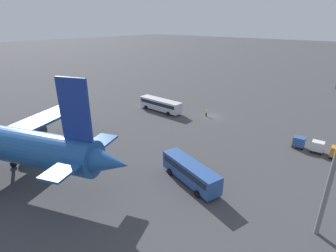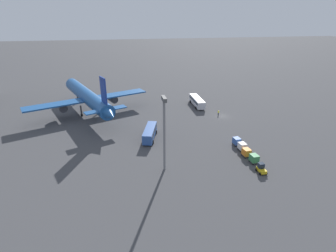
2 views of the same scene
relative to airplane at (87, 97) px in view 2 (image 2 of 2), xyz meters
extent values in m
plane|color=#424244|center=(-11.19, -43.84, -5.90)|extent=(600.00, 600.00, 0.00)
cylinder|color=#1E5193|center=(0.53, 0.21, 0.10)|extent=(37.71, 18.79, 4.62)
cone|color=#1E5193|center=(19.59, 7.89, 0.10)|extent=(6.35, 5.97, 4.39)
cone|color=#1E5193|center=(-18.75, -7.56, 0.10)|extent=(7.13, 6.10, 4.16)
cube|color=#1E5193|center=(-5.47, 9.91, -0.48)|extent=(11.35, 18.44, 0.44)
cube|color=#1E5193|center=(2.93, -10.93, -0.48)|extent=(11.35, 18.44, 0.44)
cube|color=navy|center=(-15.67, -6.31, 6.11)|extent=(3.73, 1.78, 7.39)
cube|color=#1E5193|center=(-16.03, -6.46, 0.56)|extent=(7.01, 12.16, 0.28)
cylinder|color=#38383D|center=(-3.39, 7.86, -1.97)|extent=(5.27, 4.10, 2.54)
cylinder|color=#38383D|center=(3.00, -8.01, -1.97)|extent=(5.27, 4.10, 2.54)
cylinder|color=#38383D|center=(13.12, 5.29, -4.06)|extent=(0.50, 0.50, 3.70)
cylinder|color=black|center=(13.12, 5.29, -5.45)|extent=(1.02, 0.80, 0.90)
cylinder|color=#38383D|center=(-2.40, 2.27, -4.06)|extent=(0.50, 0.50, 3.70)
cylinder|color=black|center=(-2.40, 2.27, -5.45)|extent=(1.02, 0.80, 0.90)
cylinder|color=#38383D|center=(-0.15, -3.30, -4.06)|extent=(0.50, 0.50, 3.70)
cylinder|color=black|center=(-0.15, -3.30, -5.45)|extent=(1.02, 0.80, 0.90)
cube|color=silver|center=(0.89, -38.70, -4.17)|extent=(12.17, 2.81, 2.57)
cube|color=#192333|center=(0.89, -38.70, -3.72)|extent=(11.20, 2.84, 0.82)
cylinder|color=black|center=(4.67, -37.30, -5.40)|extent=(1.00, 0.31, 1.00)
cylinder|color=black|center=(4.65, -40.15, -5.40)|extent=(1.00, 0.31, 1.00)
cylinder|color=black|center=(-2.87, -37.25, -5.40)|extent=(1.00, 0.31, 1.00)
cylinder|color=black|center=(-2.89, -40.09, -5.40)|extent=(1.00, 0.31, 1.00)
cube|color=#2D5199|center=(-23.59, -17.96, -4.15)|extent=(10.63, 5.27, 2.60)
cube|color=#192333|center=(-23.59, -17.96, -3.70)|extent=(9.85, 5.08, 0.83)
cylinder|color=black|center=(-20.15, -17.58, -5.40)|extent=(1.04, 0.56, 1.00)
cylinder|color=black|center=(-20.88, -20.11, -5.40)|extent=(1.04, 0.56, 1.00)
cylinder|color=black|center=(-26.31, -15.81, -5.40)|extent=(1.04, 0.56, 1.00)
cylinder|color=black|center=(-27.04, -18.35, -5.40)|extent=(1.04, 0.56, 1.00)
cube|color=gold|center=(-44.98, -39.33, -5.25)|extent=(2.41, 1.32, 0.70)
cube|color=#192333|center=(-44.56, -39.33, -4.35)|extent=(1.09, 1.18, 1.10)
cylinder|color=black|center=(-44.14, -38.62, -5.60)|extent=(0.60, 0.22, 0.60)
cylinder|color=black|center=(-44.13, -40.02, -5.60)|extent=(0.60, 0.22, 0.60)
cylinder|color=black|center=(-45.82, -38.63, -5.60)|extent=(0.60, 0.22, 0.60)
cylinder|color=black|center=(-45.81, -40.03, -5.60)|extent=(0.60, 0.22, 0.60)
cylinder|color=#1E1E2D|center=(-10.05, -42.94, -5.48)|extent=(0.32, 0.32, 0.85)
cylinder|color=yellow|center=(-10.05, -42.94, -4.73)|extent=(0.38, 0.38, 0.65)
sphere|color=tan|center=(-10.05, -42.94, -4.28)|extent=(0.24, 0.24, 0.24)
cube|color=#38383D|center=(-40.92, -39.69, -5.49)|extent=(2.14, 1.86, 0.10)
cube|color=#38844C|center=(-40.92, -39.69, -4.64)|extent=(2.04, 1.77, 1.60)
cylinder|color=black|center=(-40.22, -38.98, -5.72)|extent=(0.37, 0.15, 0.36)
cylinder|color=black|center=(-40.10, -40.25, -5.72)|extent=(0.37, 0.15, 0.36)
cylinder|color=black|center=(-41.73, -39.12, -5.72)|extent=(0.37, 0.15, 0.36)
cylinder|color=black|center=(-41.61, -40.39, -5.72)|extent=(0.37, 0.15, 0.36)
cube|color=#38383D|center=(-37.91, -39.28, -5.49)|extent=(2.14, 1.86, 0.10)
cube|color=orange|center=(-37.91, -39.28, -4.64)|extent=(2.04, 1.77, 1.60)
cylinder|color=black|center=(-37.22, -38.57, -5.72)|extent=(0.37, 0.15, 0.36)
cylinder|color=black|center=(-37.10, -39.84, -5.72)|extent=(0.37, 0.15, 0.36)
cylinder|color=black|center=(-38.73, -38.71, -5.72)|extent=(0.37, 0.15, 0.36)
cylinder|color=black|center=(-38.61, -39.99, -5.72)|extent=(0.37, 0.15, 0.36)
cube|color=#38383D|center=(-34.91, -39.64, -5.49)|extent=(2.14, 1.86, 0.10)
cube|color=silver|center=(-34.91, -39.64, -4.64)|extent=(2.04, 1.77, 1.60)
cylinder|color=black|center=(-34.21, -38.94, -5.72)|extent=(0.37, 0.15, 0.36)
cylinder|color=black|center=(-34.09, -40.21, -5.72)|extent=(0.37, 0.15, 0.36)
cylinder|color=black|center=(-35.73, -39.08, -5.72)|extent=(0.37, 0.15, 0.36)
cylinder|color=black|center=(-35.61, -40.35, -5.72)|extent=(0.37, 0.15, 0.36)
cube|color=#38383D|center=(-31.90, -39.54, -5.49)|extent=(2.14, 1.86, 0.10)
cube|color=#33569E|center=(-31.90, -39.54, -4.64)|extent=(2.04, 1.77, 1.60)
cylinder|color=black|center=(-31.21, -38.83, -5.72)|extent=(0.37, 0.15, 0.36)
cylinder|color=black|center=(-31.09, -40.11, -5.72)|extent=(0.37, 0.15, 0.36)
cylinder|color=black|center=(-32.72, -38.97, -5.72)|extent=(0.37, 0.15, 0.36)
cylinder|color=black|center=(-32.60, -40.25, -5.72)|extent=(0.37, 0.15, 0.36)
cylinder|color=slate|center=(-39.63, -19.11, 1.96)|extent=(0.50, 0.50, 15.73)
cube|color=#4C4C4C|center=(-39.63, -19.11, 10.23)|extent=(2.80, 0.70, 0.80)
camera|label=1|loc=(-41.82, 7.97, 15.39)|focal=28.00mm
camera|label=2|loc=(-88.18, -10.51, 25.56)|focal=28.00mm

